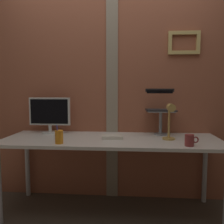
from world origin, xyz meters
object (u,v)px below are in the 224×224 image
at_px(monitor, 50,113).
at_px(desk_lamp, 170,118).
at_px(laptop, 160,104).
at_px(pen_cup, 59,137).
at_px(coffee_mug, 190,140).

distance_m(monitor, desk_lamp, 1.28).
relative_size(monitor, laptop, 1.44).
distance_m(monitor, pen_cup, 0.57).
distance_m(desk_lamp, pen_cup, 1.03).
distance_m(laptop, coffee_mug, 0.65).
height_order(laptop, desk_lamp, laptop).
relative_size(laptop, pen_cup, 1.85).
bearing_deg(pen_cup, monitor, 117.52).
distance_m(laptop, desk_lamp, 0.38).
bearing_deg(laptop, monitor, -176.53).
bearing_deg(coffee_mug, pen_cup, -179.99).
distance_m(laptop, pen_cup, 1.13).
bearing_deg(pen_cup, coffee_mug, 0.01).
relative_size(desk_lamp, pen_cup, 2.07).
relative_size(monitor, coffee_mug, 3.85).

